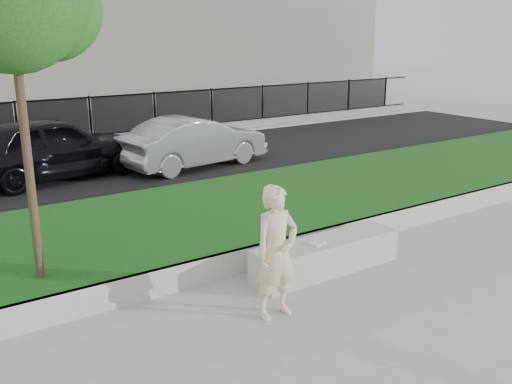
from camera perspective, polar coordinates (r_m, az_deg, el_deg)
ground at (r=7.92m, az=1.46°, el=-10.97°), size 90.00×90.00×0.00m
grass_bank at (r=10.24m, az=-8.37°, el=-3.58°), size 34.00×4.00×0.40m
grass_kerb at (r=8.63m, az=-2.58°, el=-7.20°), size 34.00×0.08×0.40m
street at (r=15.25m, az=-17.48°, el=1.61°), size 34.00×7.00×0.04m
far_pavement at (r=19.51m, az=-21.43°, el=4.36°), size 34.00×3.00×0.12m
iron_fence at (r=18.46m, az=-20.85°, el=5.35°), size 32.00×0.30×1.50m
stone_bench at (r=8.86m, az=6.99°, el=-6.29°), size 2.48×0.62×0.51m
man at (r=7.24m, az=2.05°, el=-6.05°), size 0.65×0.44×1.75m
book at (r=8.58m, az=6.13°, el=-5.11°), size 0.28×0.23×0.03m
car_dark at (r=14.81m, az=-19.80°, el=4.19°), size 4.83×2.51×1.57m
car_silver at (r=15.38m, az=-6.17°, el=5.01°), size 4.24×2.01×1.34m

